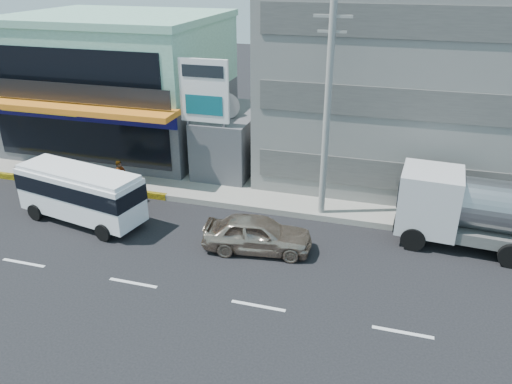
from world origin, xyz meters
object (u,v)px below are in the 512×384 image
at_px(shop_building, 123,87).
at_px(sedan, 257,234).
at_px(concrete_building, 426,48).
at_px(motorcycle_rider, 122,189).
at_px(satellite_dish, 226,116).
at_px(billboard, 204,98).
at_px(utility_pole_near, 327,113).
at_px(tanker_truck, 492,212).
at_px(minibus, 80,191).

distance_m(shop_building, sedan, 16.03).
bearing_deg(concrete_building, sedan, -118.35).
xyz_separation_m(shop_building, motorcycle_rider, (4.00, -7.67, -3.26)).
bearing_deg(satellite_dish, billboard, -105.52).
bearing_deg(utility_pole_near, tanker_truck, -6.89).
relative_size(utility_pole_near, motorcycle_rider, 4.47).
distance_m(sedan, motorcycle_rider, 8.31).
height_order(shop_building, satellite_dish, shop_building).
distance_m(minibus, motorcycle_rider, 2.60).
bearing_deg(sedan, shop_building, 41.66).
bearing_deg(minibus, sedan, -1.42).
relative_size(utility_pole_near, sedan, 2.18).
xyz_separation_m(minibus, tanker_truck, (17.96, 2.62, 0.18)).
xyz_separation_m(shop_building, tanker_truck, (21.24, -7.42, -2.26)).
relative_size(billboard, minibus, 1.06).
xyz_separation_m(satellite_dish, billboard, (-0.50, -1.80, 1.35)).
relative_size(billboard, utility_pole_near, 0.69).
xyz_separation_m(satellite_dish, utility_pole_near, (6.00, -3.60, 1.57)).
relative_size(sedan, motorcycle_rider, 2.05).
height_order(minibus, motorcycle_rider, minibus).
xyz_separation_m(minibus, motorcycle_rider, (0.72, 2.36, -0.82)).
relative_size(utility_pole_near, minibus, 1.54).
bearing_deg(minibus, billboard, 51.45).
bearing_deg(motorcycle_rider, sedan, -18.08).
height_order(utility_pole_near, tanker_truck, utility_pole_near).
distance_m(concrete_building, minibus, 19.22).
height_order(sedan, motorcycle_rider, motorcycle_rider).
relative_size(tanker_truck, motorcycle_rider, 3.74).
bearing_deg(concrete_building, billboard, -151.08).
bearing_deg(tanker_truck, sedan, -163.13).
bearing_deg(sedan, motorcycle_rider, 64.33).
height_order(concrete_building, utility_pole_near, concrete_building).
height_order(satellite_dish, minibus, satellite_dish).
xyz_separation_m(utility_pole_near, motorcycle_rider, (-10.00, -1.13, -4.41)).
height_order(shop_building, billboard, shop_building).
distance_m(shop_building, tanker_truck, 22.61).
bearing_deg(tanker_truck, utility_pole_near, 173.11).
relative_size(satellite_dish, utility_pole_near, 0.15).
height_order(concrete_building, billboard, concrete_building).
distance_m(concrete_building, sedan, 14.27).
relative_size(concrete_building, sedan, 3.48).
distance_m(shop_building, satellite_dish, 8.54).
xyz_separation_m(minibus, sedan, (8.62, -0.21, -0.78)).
relative_size(billboard, sedan, 1.50).
relative_size(concrete_building, tanker_truck, 1.91).
relative_size(billboard, motorcycle_rider, 3.08).
bearing_deg(billboard, satellite_dish, 74.48).
distance_m(satellite_dish, utility_pole_near, 7.17).
xyz_separation_m(concrete_building, motorcycle_rider, (-14.00, -8.73, -6.26)).
xyz_separation_m(satellite_dish, tanker_truck, (13.24, -4.47, -1.84)).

